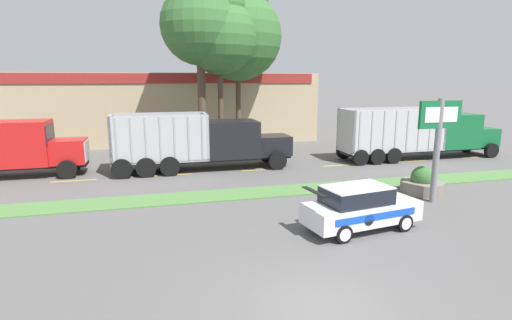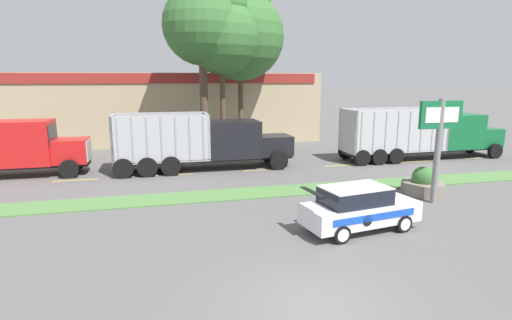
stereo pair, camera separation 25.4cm
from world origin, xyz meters
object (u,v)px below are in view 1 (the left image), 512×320
store_sign_post (439,132)px  dump_truck_mid (434,135)px  rally_car (360,207)px  dump_truck_trail (216,143)px  stone_planter (422,184)px

store_sign_post → dump_truck_mid: bearing=52.0°
rally_car → store_sign_post: (5.00, 2.26, 2.38)m
dump_truck_trail → stone_planter: dump_truck_trail is taller
dump_truck_mid → store_sign_post: (-7.16, -9.18, 1.60)m
store_sign_post → stone_planter: 3.12m
dump_truck_mid → store_sign_post: 11.75m
rally_car → store_sign_post: size_ratio=0.97×
rally_car → store_sign_post: bearing=24.3°
store_sign_post → stone_planter: bearing=72.4°
dump_truck_trail → rally_car: (3.56, -11.67, -0.75)m
rally_car → stone_planter: bearing=33.8°
rally_car → store_sign_post: 5.98m
stone_planter → store_sign_post: bearing=-107.6°
stone_planter → dump_truck_trail: bearing=138.2°
dump_truck_trail → store_sign_post: 12.83m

